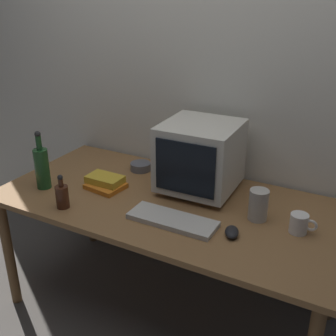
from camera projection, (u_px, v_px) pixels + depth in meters
The scene contains 12 objects.
ground_plane at pixel (168, 308), 2.41m from camera, with size 6.00×6.00×0.00m, color #56514C.
back_wall at pixel (210, 78), 2.30m from camera, with size 4.00×0.08×2.50m, color silver.
desk at pixel (168, 212), 2.15m from camera, with size 1.77×0.85×0.71m.
crt_monitor at pixel (200, 157), 2.15m from camera, with size 0.39×0.40×0.37m.
keyboard at pixel (172, 220), 1.92m from camera, with size 0.42×0.15×0.02m, color beige.
computer_mouse at pixel (232, 232), 1.82m from camera, with size 0.06×0.10×0.04m, color black.
bottle_tall at pixel (42, 167), 2.21m from camera, with size 0.08×0.08×0.32m.
bottle_short at pixel (62, 195), 2.03m from camera, with size 0.06×0.06×0.18m.
book_stack at pixel (105, 182), 2.24m from camera, with size 0.21×0.18×0.06m.
mug at pixel (299, 224), 1.83m from camera, with size 0.12×0.08×0.09m.
cd_spindle at pixel (141, 167), 2.46m from camera, with size 0.12×0.12×0.04m, color #595B66.
metal_canister at pixel (258, 205), 1.92m from camera, with size 0.09×0.09×0.15m, color #B7B2A8.
Camera 1 is at (0.89, -1.65, 1.72)m, focal length 44.38 mm.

